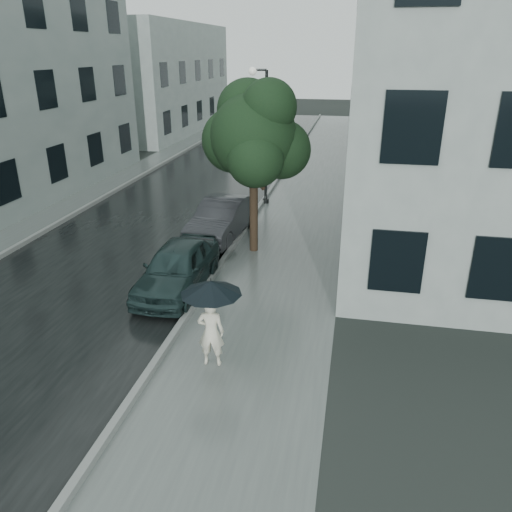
% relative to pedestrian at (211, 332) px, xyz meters
% --- Properties ---
extents(ground, '(120.00, 120.00, 0.00)m').
position_rel_pedestrian_xyz_m(ground, '(0.44, 1.00, -0.76)').
color(ground, black).
rests_on(ground, ground).
extents(sidewalk, '(3.50, 60.00, 0.01)m').
position_rel_pedestrian_xyz_m(sidewalk, '(0.69, 13.00, -0.76)').
color(sidewalk, slate).
rests_on(sidewalk, ground).
extents(kerb_near, '(0.15, 60.00, 0.15)m').
position_rel_pedestrian_xyz_m(kerb_near, '(-1.14, 13.00, -0.69)').
color(kerb_near, slate).
rests_on(kerb_near, ground).
extents(asphalt_road, '(6.85, 60.00, 0.00)m').
position_rel_pedestrian_xyz_m(asphalt_road, '(-4.64, 13.00, -0.76)').
color(asphalt_road, black).
rests_on(asphalt_road, ground).
extents(kerb_far, '(0.15, 60.00, 0.15)m').
position_rel_pedestrian_xyz_m(kerb_far, '(-8.14, 13.00, -0.69)').
color(kerb_far, slate).
rests_on(kerb_far, ground).
extents(sidewalk_far, '(1.70, 60.00, 0.01)m').
position_rel_pedestrian_xyz_m(sidewalk_far, '(-9.06, 13.00, -0.76)').
color(sidewalk_far, '#4C5451').
rests_on(sidewalk_far, ground).
extents(building_near, '(7.02, 36.00, 9.00)m').
position_rel_pedestrian_xyz_m(building_near, '(5.91, 20.50, 3.74)').
color(building_near, '#96A49E').
rests_on(building_near, ground).
extents(building_far_b, '(7.02, 18.00, 8.00)m').
position_rel_pedestrian_xyz_m(building_far_b, '(-13.33, 31.00, 3.24)').
color(building_far_b, '#96A49E').
rests_on(building_far_b, ground).
extents(pedestrian, '(0.58, 0.41, 1.51)m').
position_rel_pedestrian_xyz_m(pedestrian, '(0.00, 0.00, 0.00)').
color(pedestrian, silver).
rests_on(pedestrian, sidewalk).
extents(umbrella, '(1.49, 1.49, 1.02)m').
position_rel_pedestrian_xyz_m(umbrella, '(0.03, 0.03, 1.00)').
color(umbrella, black).
rests_on(umbrella, ground).
extents(street_tree, '(3.43, 3.12, 5.38)m').
position_rel_pedestrian_xyz_m(street_tree, '(-0.42, 6.55, 2.95)').
color(street_tree, '#332619').
rests_on(street_tree, ground).
extents(lamp_post, '(0.83, 0.44, 5.48)m').
position_rel_pedestrian_xyz_m(lamp_post, '(-1.15, 11.83, 2.36)').
color(lamp_post, black).
rests_on(lamp_post, ground).
extents(car_near, '(1.58, 3.85, 1.31)m').
position_rel_pedestrian_xyz_m(car_near, '(-1.87, 3.21, -0.10)').
color(car_near, '#1B2E2E').
rests_on(car_near, ground).
extents(car_far, '(1.79, 4.17, 1.33)m').
position_rel_pedestrian_xyz_m(car_far, '(-1.76, 7.50, -0.09)').
color(car_far, '#25272B').
rests_on(car_far, ground).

